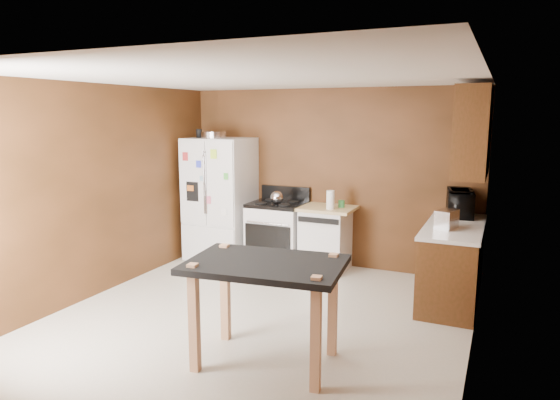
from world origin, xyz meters
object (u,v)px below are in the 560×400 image
Objects in this scene: green_canister at (341,204)px; toaster at (447,219)px; microwave at (460,204)px; pen_cup at (199,133)px; kettle at (277,198)px; gas_range at (278,233)px; dishwasher at (325,238)px; refrigerator at (220,199)px; island at (266,277)px; paper_towel at (330,200)px; roasting_pan at (214,135)px.

toaster is (1.45, -0.78, 0.06)m from green_canister.
toaster is 0.77m from microwave.
pen_cup is 0.45× the size of toaster.
kettle is at bearing 84.50° from microwave.
toaster is at bearing -16.50° from gas_range.
pen_cup is at bearing -175.95° from dishwasher.
toaster reaches higher than green_canister.
toaster is 0.26× the size of gas_range.
island is (2.03, -2.63, -0.12)m from refrigerator.
microwave reaches higher than gas_range.
green_canister reaches higher than dishwasher.
kettle is 0.13× the size of island.
paper_towel is at bearing -118.07° from green_canister.
gas_range is at bearing 172.72° from paper_towel.
toaster is 0.32× the size of dishwasher.
island is at bearing -85.86° from green_canister.
gas_range is (-2.37, 0.70, -0.54)m from toaster.
dishwasher is at bearing 129.23° from paper_towel.
toaster is at bearing -14.33° from kettle.
kettle is at bearing 112.75° from island.
dishwasher is at bearing 81.73° from microwave.
pen_cup is at bearing -172.70° from toaster.
island is (2.10, -2.60, -1.07)m from roasting_pan.
dishwasher is at bearing 10.86° from kettle.
gas_range is (-0.83, 0.11, -0.55)m from paper_towel.
gas_range is at bearing 3.81° from refrigerator.
pen_cup reaches higher than dishwasher.
microwave is (3.42, 0.16, -0.80)m from roasting_pan.
roasting_pan is at bearing 179.43° from kettle.
microwave is 0.49× the size of gas_range.
pen_cup is 1.53m from kettle.
roasting_pan is at bearing -174.36° from gas_range.
island is at bearing -47.81° from pen_cup.
dishwasher is at bearing 1.94° from gas_range.
green_canister is 0.35× the size of toaster.
microwave is at bearing 3.95° from kettle.
dishwasher is (-0.11, 0.13, -0.56)m from paper_towel.
paper_towel reaches higher than gas_range.
toaster is (3.59, -0.59, -0.86)m from pen_cup.
green_canister is 1.04m from gas_range.
refrigerator is (-1.74, 0.04, -0.11)m from paper_towel.
pen_cup is 0.69× the size of kettle.
green_canister is (0.10, 0.18, -0.08)m from paper_towel.
refrigerator reaches higher than gas_range.
paper_towel is at bearing -0.29° from roasting_pan.
refrigerator is (-0.95, 0.05, -0.09)m from kettle.
refrigerator is (0.31, 0.05, -0.96)m from pen_cup.
paper_towel is 1.00m from gas_range.
microwave is at bearing 2.70° from pen_cup.
microwave is 1.83m from dishwasher.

